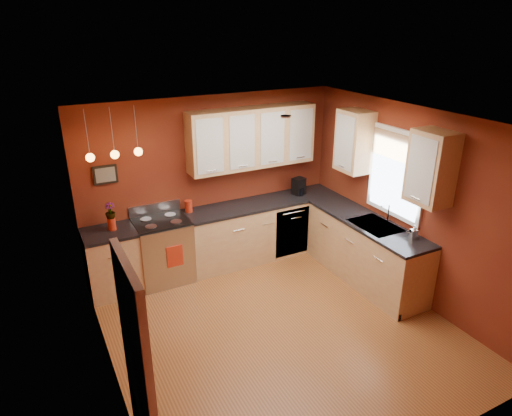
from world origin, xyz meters
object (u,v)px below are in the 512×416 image
red_canister (189,206)px  soap_pump (414,232)px  sink (375,227)px  gas_range (163,250)px  coffee_maker (299,187)px

red_canister → soap_pump: size_ratio=0.96×
red_canister → sink: bearing=-37.4°
red_canister → soap_pump: (2.31, -2.19, 0.00)m
gas_range → sink: size_ratio=1.59×
gas_range → soap_pump: (2.78, -2.05, 0.55)m
red_canister → coffee_maker: coffee_maker is taller
red_canister → gas_range: bearing=-163.0°
gas_range → coffee_maker: size_ratio=4.02×
gas_range → sink: (2.62, -1.50, 0.43)m
gas_range → coffee_maker: coffee_maker is taller
gas_range → sink: bearing=-29.8°
sink → soap_pump: (0.15, -0.55, 0.12)m
coffee_maker → soap_pump: bearing=-91.9°
gas_range → red_canister: size_ratio=6.22×
red_canister → coffee_maker: (1.85, -0.12, 0.04)m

